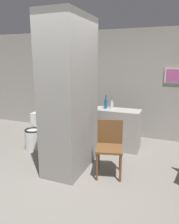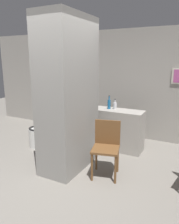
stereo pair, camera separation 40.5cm
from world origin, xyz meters
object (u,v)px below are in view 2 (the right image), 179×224
(toilet, at_px, (39,132))
(chair_near_pillar, at_px, (106,145))
(bottle_tall, at_px, (109,104))
(bicycle, at_px, (73,130))

(toilet, height_order, chair_near_pillar, chair_near_pillar)
(toilet, bearing_deg, chair_near_pillar, -14.11)
(toilet, height_order, bottle_tall, bottle_tall)
(bicycle, bearing_deg, toilet, -144.99)
(bicycle, bearing_deg, chair_near_pillar, -36.14)
(bicycle, distance_m, bottle_tall, 1.04)
(bottle_tall, bearing_deg, bicycle, -163.22)
(bottle_tall, bearing_deg, chair_near_pillar, -69.00)
(toilet, distance_m, chair_near_pillar, 1.89)
(bicycle, bearing_deg, bottle_tall, 16.78)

